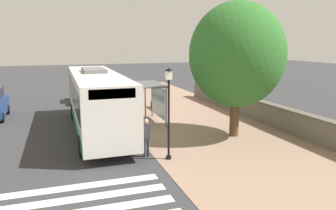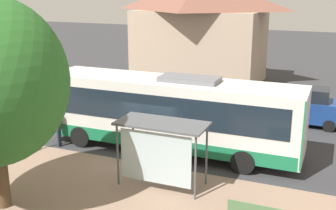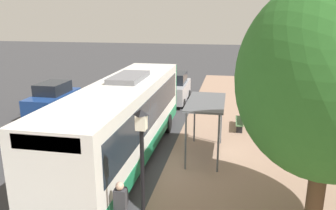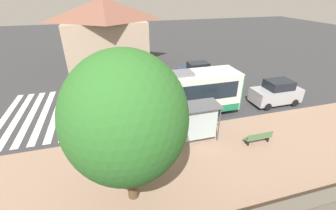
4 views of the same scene
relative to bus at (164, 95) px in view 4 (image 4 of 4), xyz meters
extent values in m
plane|color=#353538|center=(-1.87, 0.52, -1.86)|extent=(120.00, 120.00, 0.00)
cube|color=#937560|center=(-6.37, 0.52, -1.85)|extent=(9.00, 44.00, 0.02)
cube|color=silver|center=(3.13, 7.42, -1.86)|extent=(9.00, 0.50, 0.01)
cube|color=silver|center=(3.13, 8.37, -1.86)|extent=(9.00, 0.50, 0.01)
cube|color=silver|center=(3.13, 9.32, -1.86)|extent=(9.00, 0.50, 0.01)
cube|color=silver|center=(3.13, 10.27, -1.86)|extent=(9.00, 0.50, 0.01)
cube|color=silver|center=(3.13, 11.22, -1.86)|extent=(9.00, 0.50, 0.01)
cube|color=silver|center=(3.13, 12.17, -1.86)|extent=(9.00, 0.50, 0.01)
cube|color=tan|center=(14.60, 3.46, 0.95)|extent=(6.42, 9.43, 5.63)
pyramid|color=brown|center=(14.60, 3.46, 5.04)|extent=(7.02, 10.03, 2.53)
cube|color=silver|center=(0.00, 0.02, 0.05)|extent=(2.52, 11.87, 2.93)
cube|color=black|center=(0.00, 0.02, 0.43)|extent=(2.56, 10.92, 1.29)
cube|color=#197247|center=(0.00, 0.02, -1.12)|extent=(2.56, 11.63, 0.59)
cube|color=#197247|center=(0.00, -5.89, 0.05)|extent=(2.56, 0.06, 2.81)
cube|color=black|center=(0.00, 5.91, 1.22)|extent=(1.89, 0.08, 0.41)
cube|color=slate|center=(0.00, -0.87, 1.62)|extent=(1.26, 2.61, 0.22)
cylinder|color=black|center=(-1.18, 4.17, -1.36)|extent=(0.30, 1.00, 1.00)
cylinder|color=black|center=(1.18, 4.17, -1.36)|extent=(0.30, 1.00, 1.00)
cylinder|color=black|center=(-1.18, -3.66, -1.36)|extent=(0.30, 1.00, 1.00)
cylinder|color=black|center=(1.18, -3.66, -1.36)|extent=(0.30, 1.00, 1.00)
cylinder|color=#515459|center=(-2.75, -2.57, -0.64)|extent=(0.08, 0.08, 2.46)
cylinder|color=#515459|center=(-2.75, 0.55, -0.64)|extent=(0.08, 0.08, 2.46)
cylinder|color=#515459|center=(-4.05, -2.57, -0.64)|extent=(0.08, 0.08, 2.46)
cylinder|color=#515459|center=(-4.05, 0.55, -0.64)|extent=(0.08, 0.08, 2.46)
cube|color=#515459|center=(-3.40, -1.01, 0.63)|extent=(1.60, 3.42, 0.08)
cube|color=silver|center=(-4.03, -1.01, -0.51)|extent=(0.03, 2.81, 1.96)
cylinder|color=#2D3347|center=(-1.66, 5.13, -1.44)|extent=(0.12, 0.12, 0.84)
cylinder|color=#2D3347|center=(-1.50, 5.13, -1.44)|extent=(0.12, 0.12, 0.84)
cube|color=#333338|center=(-1.58, 5.13, -0.68)|extent=(0.34, 0.22, 0.68)
sphere|color=tan|center=(-1.58, 5.13, -0.22)|extent=(0.23, 0.23, 0.23)
cube|color=#4C7247|center=(-4.99, -4.99, -1.41)|extent=(0.40, 1.86, 0.06)
cube|color=#4C7247|center=(-5.16, -4.99, -1.18)|extent=(0.04, 1.86, 0.40)
cube|color=black|center=(-4.99, -5.73, -1.64)|extent=(0.32, 0.06, 0.45)
cube|color=black|center=(-4.99, -4.24, -1.64)|extent=(0.32, 0.06, 0.45)
cylinder|color=black|center=(-2.42, 5.80, -1.78)|extent=(0.24, 0.24, 0.16)
cylinder|color=black|center=(-2.42, 5.80, -0.08)|extent=(0.10, 0.10, 3.56)
cube|color=silver|center=(-2.42, 5.80, 1.87)|extent=(0.24, 0.24, 0.35)
pyramid|color=black|center=(-2.42, 5.80, 2.12)|extent=(0.28, 0.28, 0.14)
cylinder|color=brown|center=(-7.03, 3.45, -0.33)|extent=(0.50, 0.50, 3.06)
ellipsoid|color=#2D6B28|center=(-7.03, 3.45, 2.59)|extent=(5.07, 5.07, 5.58)
cube|color=#9EA0A8|center=(-0.43, -9.90, -1.01)|extent=(1.87, 4.19, 1.16)
cube|color=black|center=(-0.43, -10.00, -0.07)|extent=(1.59, 2.18, 0.72)
cylinder|color=black|center=(-1.32, -8.54, -1.54)|extent=(0.22, 0.64, 0.64)
cylinder|color=black|center=(0.45, -8.54, -1.54)|extent=(0.22, 0.64, 0.64)
cylinder|color=black|center=(-1.32, -11.26, -1.54)|extent=(0.22, 0.64, 0.64)
cylinder|color=black|center=(0.45, -11.26, -1.54)|extent=(0.22, 0.64, 0.64)
cube|color=navy|center=(6.47, -5.37, -1.03)|extent=(1.82, 4.10, 1.12)
cube|color=black|center=(6.47, -5.47, -0.13)|extent=(1.55, 2.13, 0.70)
cylinder|color=black|center=(5.61, -4.04, -1.54)|extent=(0.22, 0.64, 0.64)
cylinder|color=black|center=(7.33, -4.04, -1.54)|extent=(0.22, 0.64, 0.64)
cylinder|color=black|center=(5.61, -6.70, -1.54)|extent=(0.22, 0.64, 0.64)
cylinder|color=black|center=(7.33, -6.70, -1.54)|extent=(0.22, 0.64, 0.64)
camera|label=1|loc=(2.01, 18.87, 3.25)|focal=35.00mm
camera|label=2|loc=(-17.03, -6.91, 5.57)|focal=45.00mm
camera|label=3|loc=(-4.39, 12.71, 4.26)|focal=35.00mm
camera|label=4|loc=(-14.91, 3.92, 7.21)|focal=24.00mm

